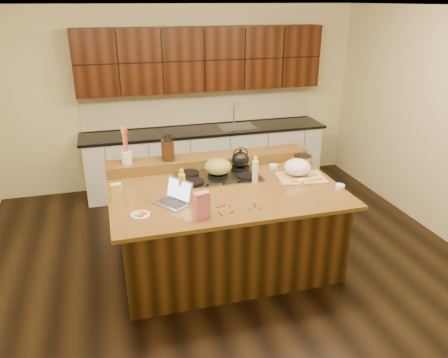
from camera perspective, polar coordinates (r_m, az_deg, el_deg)
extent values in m
cube|color=black|center=(5.03, 0.16, -10.84)|extent=(5.50, 5.00, 0.01)
cube|color=silver|center=(4.21, 0.20, 21.72)|extent=(5.50, 5.00, 0.01)
cube|color=beige|center=(6.80, -5.64, 10.40)|extent=(5.50, 0.01, 2.70)
cube|color=beige|center=(2.38, 17.31, -15.02)|extent=(5.50, 0.01, 2.70)
cube|color=black|center=(4.80, 0.16, -6.40)|extent=(2.22, 1.42, 0.88)
cube|color=black|center=(4.60, 0.17, -1.38)|extent=(2.40, 1.60, 0.04)
cube|color=black|center=(5.20, -1.92, 2.43)|extent=(2.40, 0.30, 0.12)
cube|color=gray|center=(4.86, -0.79, 0.27)|extent=(0.92, 0.52, 0.02)
cylinder|color=black|center=(4.90, -4.57, 0.71)|extent=(0.22, 0.22, 0.03)
cylinder|color=black|center=(5.04, 2.13, 1.39)|extent=(0.22, 0.22, 0.03)
cylinder|color=black|center=(4.67, -3.95, -0.43)|extent=(0.22, 0.22, 0.03)
cylinder|color=black|center=(4.81, 3.06, 0.31)|extent=(0.22, 0.22, 0.03)
cylinder|color=black|center=(4.85, -0.79, 0.51)|extent=(0.22, 0.22, 0.03)
cube|color=silver|center=(6.79, -2.36, 2.56)|extent=(3.60, 0.62, 0.90)
cube|color=black|center=(6.64, -2.42, 6.37)|extent=(3.70, 0.66, 0.04)
cube|color=gray|center=(6.77, 1.73, 6.81)|extent=(0.55, 0.42, 0.01)
cylinder|color=gray|center=(6.89, 1.30, 8.69)|extent=(0.02, 0.02, 0.36)
cube|color=black|center=(6.58, -2.88, 15.37)|extent=(3.60, 0.34, 0.90)
cube|color=beige|center=(6.87, -3.06, 9.31)|extent=(3.60, 0.03, 0.50)
ellipsoid|color=black|center=(5.00, 2.15, 2.54)|extent=(0.22, 0.22, 0.18)
ellipsoid|color=olive|center=(4.81, -0.80, 1.64)|extent=(0.32, 0.32, 0.17)
cube|color=#B7B7BC|center=(4.25, -6.83, -3.22)|extent=(0.37, 0.39, 0.02)
cube|color=black|center=(4.25, -6.84, -3.10)|extent=(0.26, 0.30, 0.00)
cube|color=#B7B7BC|center=(4.28, -5.85, -1.36)|extent=(0.24, 0.30, 0.21)
cube|color=silver|center=(4.27, -5.91, -1.38)|extent=(0.21, 0.27, 0.18)
cylinder|color=gold|center=(4.29, -5.48, -1.05)|extent=(0.09, 0.09, 0.27)
cylinder|color=silver|center=(4.68, 4.08, 0.93)|extent=(0.07, 0.07, 0.25)
cube|color=tan|center=(4.88, 10.04, 0.13)|extent=(0.56, 0.44, 0.02)
ellipsoid|color=white|center=(4.90, 9.56, 1.54)|extent=(0.30, 0.30, 0.18)
cube|color=#EDD872|center=(4.74, 9.65, -0.23)|extent=(0.11, 0.03, 0.03)
cube|color=#EDD872|center=(4.78, 10.86, -0.09)|extent=(0.11, 0.03, 0.03)
cube|color=#EDD872|center=(4.83, 12.05, 0.05)|extent=(0.11, 0.03, 0.03)
cylinder|color=gray|center=(4.91, 11.31, 0.36)|extent=(0.20, 0.08, 0.01)
cylinder|color=white|center=(4.72, 14.90, -0.98)|extent=(0.12, 0.12, 0.04)
cylinder|color=white|center=(4.77, 10.15, -0.31)|extent=(0.11, 0.11, 0.04)
cylinder|color=white|center=(5.14, 6.47, 1.62)|extent=(0.11, 0.11, 0.04)
cylinder|color=#996B3F|center=(5.31, 10.19, 2.35)|extent=(0.31, 0.31, 0.09)
cone|color=silver|center=(4.67, 10.20, -0.62)|extent=(0.10, 0.10, 0.07)
cube|color=#D16280|center=(3.92, -2.91, -3.49)|extent=(0.15, 0.11, 0.25)
cylinder|color=white|center=(4.09, -10.85, -4.62)|extent=(0.21, 0.21, 0.01)
cube|color=gold|center=(4.47, -13.88, -1.51)|extent=(0.11, 0.09, 0.15)
cylinder|color=white|center=(5.03, -12.59, 2.77)|extent=(0.14, 0.14, 0.14)
cube|color=black|center=(5.06, -7.37, 3.75)|extent=(0.12, 0.19, 0.23)
ellipsoid|color=red|center=(4.18, -0.31, -3.51)|extent=(0.02, 0.02, 0.02)
ellipsoid|color=#198C26|center=(4.24, 4.13, -3.17)|extent=(0.02, 0.02, 0.02)
ellipsoid|color=red|center=(4.18, 0.78, -3.52)|extent=(0.02, 0.02, 0.02)
ellipsoid|color=#198C26|center=(4.06, 2.51, -4.36)|extent=(0.02, 0.02, 0.02)
ellipsoid|color=red|center=(4.19, 0.79, -3.42)|extent=(0.02, 0.02, 0.02)
ellipsoid|color=#198C26|center=(4.05, -0.63, -4.38)|extent=(0.02, 0.02, 0.02)
ellipsoid|color=red|center=(4.12, 3.44, -3.95)|extent=(0.02, 0.02, 0.02)
ellipsoid|color=#198C26|center=(4.05, 0.83, -4.39)|extent=(0.02, 0.02, 0.02)
ellipsoid|color=red|center=(4.07, 1.10, -4.27)|extent=(0.02, 0.02, 0.02)
ellipsoid|color=#198C26|center=(4.16, -0.86, -3.65)|extent=(0.02, 0.02, 0.02)
ellipsoid|color=red|center=(4.15, 4.81, -3.76)|extent=(0.02, 0.02, 0.02)
ellipsoid|color=#198C26|center=(4.24, 3.83, -3.16)|extent=(0.02, 0.02, 0.02)
ellipsoid|color=red|center=(4.01, -0.32, -4.71)|extent=(0.02, 0.02, 0.02)
ellipsoid|color=#198C26|center=(4.21, 0.11, -3.29)|extent=(0.02, 0.02, 0.02)
ellipsoid|color=red|center=(4.19, 4.06, -3.48)|extent=(0.02, 0.02, 0.02)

